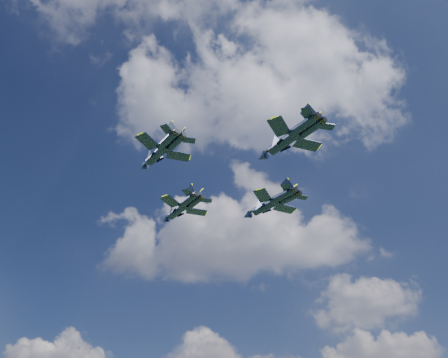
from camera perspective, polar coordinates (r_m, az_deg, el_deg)
jet_lead at (r=103.76m, az=-6.09°, el=-4.17°), size 14.71×13.68×3.87m
jet_left at (r=84.97m, az=-8.81°, el=3.14°), size 13.76×12.76×3.62m
jet_right at (r=101.47m, az=5.34°, el=-3.61°), size 16.45×13.34×4.12m
jet_slot at (r=81.12m, az=7.68°, el=4.71°), size 15.27×13.59×3.94m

